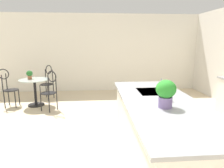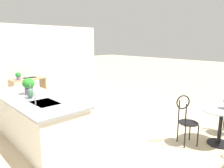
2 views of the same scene
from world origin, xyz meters
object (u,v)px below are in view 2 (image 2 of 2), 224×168
(bistro_table, at_px, (221,124))
(writing_desk, at_px, (28,85))
(vase_on_counter, at_px, (30,93))
(chair_near_window, at_px, (186,118))
(keyboard, at_px, (30,78))
(potted_plant_counter_near, at_px, (28,85))
(potted_plant_on_desk, at_px, (18,76))

(bistro_table, relative_size, writing_desk, 0.67)
(bistro_table, distance_m, vase_on_counter, 3.90)
(chair_near_window, relative_size, keyboard, 2.37)
(bistro_table, bearing_deg, potted_plant_counter_near, 39.05)
(bistro_table, distance_m, writing_desk, 6.35)
(keyboard, bearing_deg, chair_near_window, -172.13)
(bistro_table, xyz_separation_m, keyboard, (6.21, 1.30, 0.31))
(writing_desk, distance_m, potted_plant_counter_near, 3.32)
(chair_near_window, bearing_deg, writing_desk, 8.88)
(writing_desk, relative_size, keyboard, 2.73)
(writing_desk, height_order, vase_on_counter, vase_on_counter)
(vase_on_counter, bearing_deg, potted_plant_counter_near, -17.41)
(chair_near_window, height_order, potted_plant_on_desk, chair_near_window)
(potted_plant_on_desk, bearing_deg, keyboard, -72.72)
(keyboard, relative_size, potted_plant_on_desk, 1.65)
(chair_near_window, height_order, writing_desk, chair_near_window)
(chair_near_window, bearing_deg, vase_on_counter, 42.89)
(writing_desk, relative_size, potted_plant_counter_near, 3.35)
(bistro_table, bearing_deg, writing_desk, 12.77)
(bistro_table, xyz_separation_m, chair_near_window, (0.48, 0.51, 0.13))
(potted_plant_on_desk, bearing_deg, vase_on_counter, 164.57)
(chair_near_window, distance_m, potted_plant_on_desk, 5.74)
(writing_desk, xyz_separation_m, potted_plant_on_desk, (-0.12, 0.35, 0.38))
(bistro_table, height_order, potted_plant_counter_near, potted_plant_counter_near)
(writing_desk, xyz_separation_m, potted_plant_counter_near, (-3.05, 1.15, 0.62))
(chair_near_window, bearing_deg, potted_plant_on_desk, 12.52)
(bistro_table, distance_m, potted_plant_on_desk, 6.33)
(writing_desk, bearing_deg, bistro_table, -167.23)
(writing_desk, bearing_deg, keyboard, -78.69)
(vase_on_counter, bearing_deg, chair_near_window, -137.11)
(potted_plant_on_desk, xyz_separation_m, vase_on_counter, (-3.28, 0.91, 0.14))
(writing_desk, bearing_deg, chair_near_window, -171.12)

